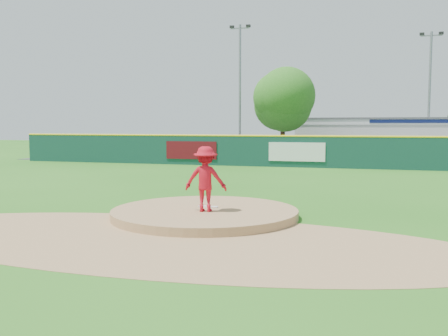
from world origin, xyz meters
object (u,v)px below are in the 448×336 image
(pitcher, at_px, (206,179))
(pool_building_grp, at_px, (387,137))
(van, at_px, (254,154))
(light_pole_right, at_px, (430,89))
(light_pole_left, at_px, (240,85))
(playground_slide, at_px, (130,147))
(deciduous_tree, at_px, (283,101))

(pitcher, distance_m, pool_building_grp, 32.88)
(van, relative_size, light_pole_right, 0.46)
(light_pole_left, distance_m, light_pole_right, 15.14)
(pitcher, relative_size, light_pole_right, 0.19)
(pitcher, bearing_deg, playground_slide, -65.20)
(playground_slide, bearing_deg, pool_building_grp, 20.17)
(deciduous_tree, height_order, light_pole_left, light_pole_left)
(playground_slide, xyz_separation_m, light_pole_left, (8.86, 2.67, 5.19))
(pitcher, xyz_separation_m, light_pole_left, (-6.15, 27.35, 4.87))
(pool_building_grp, bearing_deg, van, -129.82)
(pool_building_grp, relative_size, light_pole_left, 1.38)
(playground_slide, xyz_separation_m, deciduous_tree, (12.86, 0.67, 3.69))
(light_pole_right, bearing_deg, pitcher, -106.79)
(pitcher, distance_m, van, 21.46)
(pitcher, distance_m, playground_slide, 28.89)
(van, height_order, playground_slide, playground_slide)
(pitcher, bearing_deg, pool_building_grp, -106.76)
(light_pole_right, bearing_deg, playground_slide, -168.93)
(van, relative_size, light_pole_left, 0.42)
(deciduous_tree, bearing_deg, van, -107.50)
(pool_building_grp, height_order, light_pole_right, light_pole_right)
(deciduous_tree, height_order, light_pole_right, light_pole_right)
(deciduous_tree, xyz_separation_m, light_pole_right, (11.00, 4.00, 0.99))
(van, height_order, light_pole_left, light_pole_left)
(pitcher, height_order, light_pole_right, light_pole_right)
(van, height_order, light_pole_right, light_pole_right)
(light_pole_right, bearing_deg, pool_building_grp, 135.05)
(pool_building_grp, bearing_deg, pitcher, -100.26)
(playground_slide, height_order, light_pole_left, light_pole_left)
(van, xyz_separation_m, light_pole_left, (-2.68, 6.18, 5.39))
(playground_slide, bearing_deg, light_pole_right, 11.07)
(van, distance_m, light_pole_left, 8.63)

